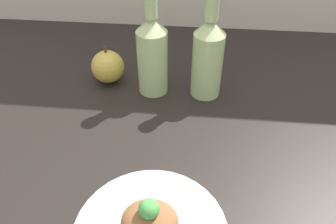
% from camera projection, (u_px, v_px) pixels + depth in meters
% --- Properties ---
extents(ground_plane, '(1.80, 1.10, 0.04)m').
position_uv_depth(ground_plane, '(207.00, 159.00, 0.62)').
color(ground_plane, black).
extents(plated_food, '(0.15, 0.15, 0.07)m').
position_uv_depth(plated_food, '(150.00, 223.00, 0.45)').
color(plated_food, beige).
rests_on(plated_food, plate).
extents(cider_bottle_left, '(0.07, 0.07, 0.25)m').
position_uv_depth(cider_bottle_left, '(152.00, 53.00, 0.69)').
color(cider_bottle_left, '#B7D18E').
rests_on(cider_bottle_left, ground_plane).
extents(cider_bottle_right, '(0.07, 0.07, 0.25)m').
position_uv_depth(cider_bottle_right, '(208.00, 56.00, 0.68)').
color(cider_bottle_right, '#B7D18E').
rests_on(cider_bottle_right, ground_plane).
extents(apple, '(0.08, 0.08, 0.09)m').
position_uv_depth(apple, '(108.00, 67.00, 0.76)').
color(apple, gold).
rests_on(apple, ground_plane).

